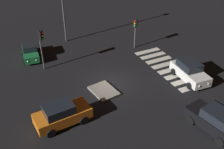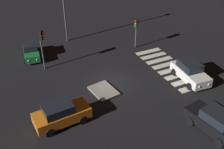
% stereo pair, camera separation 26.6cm
% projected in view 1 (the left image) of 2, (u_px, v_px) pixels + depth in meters
% --- Properties ---
extents(ground_plane, '(80.00, 80.00, 0.00)m').
position_uv_depth(ground_plane, '(112.00, 83.00, 25.98)').
color(ground_plane, black).
extents(traffic_island, '(2.92, 2.35, 0.18)m').
position_uv_depth(traffic_island, '(104.00, 91.00, 24.74)').
color(traffic_island, gray).
rests_on(traffic_island, ground).
extents(car_white, '(4.52, 2.35, 1.92)m').
position_uv_depth(car_white, '(190.00, 71.00, 26.04)').
color(car_white, silver).
rests_on(car_white, ground).
extents(car_black, '(4.61, 2.59, 1.92)m').
position_uv_depth(car_black, '(215.00, 120.00, 20.14)').
color(car_black, black).
rests_on(car_black, ground).
extents(car_orange, '(2.37, 4.56, 1.93)m').
position_uv_depth(car_orange, '(62.00, 114.00, 20.73)').
color(car_orange, orange).
rests_on(car_orange, ground).
extents(car_green, '(3.91, 2.11, 1.65)m').
position_uv_depth(car_green, '(30.00, 52.00, 29.76)').
color(car_green, '#196B38').
rests_on(car_green, ground).
extents(traffic_light_north, '(0.53, 0.54, 4.37)m').
position_uv_depth(traffic_light_north, '(41.00, 41.00, 26.35)').
color(traffic_light_north, '#47474C').
rests_on(traffic_light_north, ground).
extents(traffic_light_east, '(0.54, 0.54, 3.70)m').
position_uv_depth(traffic_light_east, '(135.00, 26.00, 30.75)').
color(traffic_light_east, '#47474C').
rests_on(traffic_light_east, ground).
extents(crosswalk_near, '(8.75, 3.20, 0.02)m').
position_uv_depth(crosswalk_near, '(168.00, 67.00, 28.49)').
color(crosswalk_near, silver).
rests_on(crosswalk_near, ground).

